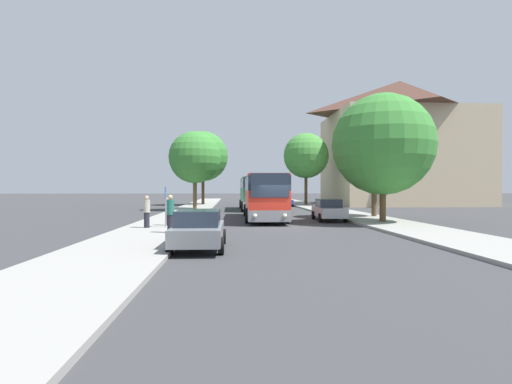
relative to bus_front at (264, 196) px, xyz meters
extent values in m
plane|color=#38383A|center=(0.53, -5.99, -1.73)|extent=(300.00, 300.00, 0.00)
cube|color=gray|center=(-6.47, -5.99, -1.66)|extent=(4.00, 120.00, 0.15)
cube|color=gray|center=(7.53, -5.99, -1.66)|extent=(4.00, 120.00, 0.15)
cube|color=#C6B28E|center=(21.14, 24.94, 4.58)|extent=(18.88, 15.56, 12.62)
pyramid|color=#513328|center=(21.14, 24.94, 13.22)|extent=(18.88, 15.56, 4.67)
cube|color=gray|center=(0.00, 0.01, -1.11)|extent=(2.77, 11.49, 0.70)
cube|color=red|center=(0.00, 0.01, -0.16)|extent=(2.77, 11.49, 1.18)
cube|color=#232D3D|center=(0.00, 0.01, 0.90)|extent=(2.79, 11.27, 0.95)
cube|color=red|center=(0.00, 0.01, 1.44)|extent=(2.71, 11.26, 0.12)
cube|color=#232D3D|center=(-0.10, -5.74, 0.75)|extent=(2.31, 0.10, 1.45)
sphere|color=#F4EAC1|center=(-1.00, -5.74, -1.07)|extent=(0.24, 0.24, 0.24)
sphere|color=#F4EAC1|center=(0.80, -5.78, -1.07)|extent=(0.24, 0.24, 0.24)
cylinder|color=black|center=(-1.34, -3.40, -1.23)|extent=(0.32, 1.00, 1.00)
cylinder|color=black|center=(1.23, -3.44, -1.23)|extent=(0.32, 1.00, 1.00)
cylinder|color=black|center=(-1.23, 3.47, -1.23)|extent=(0.32, 1.00, 1.00)
cylinder|color=black|center=(1.34, 3.43, -1.23)|extent=(0.32, 1.00, 1.00)
cube|color=silver|center=(0.01, 13.08, -1.11)|extent=(2.64, 10.26, 0.70)
cube|color=#23844C|center=(0.01, 13.08, -0.07)|extent=(2.64, 10.26, 1.38)
cube|color=#232D3D|center=(0.01, 13.08, 1.10)|extent=(2.67, 10.06, 0.95)
cube|color=#23844C|center=(0.01, 13.08, 1.63)|extent=(2.59, 10.06, 0.12)
cube|color=#232D3D|center=(0.04, 7.93, 0.95)|extent=(2.32, 0.07, 1.45)
sphere|color=#F4EAC1|center=(-0.86, 7.90, -1.07)|extent=(0.24, 0.24, 0.24)
sphere|color=#F4EAC1|center=(0.95, 7.92, -1.07)|extent=(0.24, 0.24, 0.24)
cylinder|color=black|center=(-1.26, 10.00, -1.23)|extent=(0.31, 1.00, 1.00)
cylinder|color=black|center=(1.32, 10.02, -1.23)|extent=(0.31, 1.00, 1.00)
cylinder|color=black|center=(-1.30, 16.15, -1.23)|extent=(0.31, 1.00, 1.00)
cylinder|color=black|center=(1.28, 16.16, -1.23)|extent=(0.31, 1.00, 1.00)
cube|color=slate|center=(-3.64, -14.19, -1.12)|extent=(1.82, 4.42, 0.61)
cube|color=#232D3D|center=(-3.64, -14.37, -0.53)|extent=(1.59, 2.30, 0.57)
cylinder|color=black|center=(-4.52, -12.82, -1.42)|extent=(0.21, 0.62, 0.62)
cylinder|color=black|center=(-2.74, -12.84, -1.42)|extent=(0.21, 0.62, 0.62)
cylinder|color=black|center=(-4.54, -15.55, -1.42)|extent=(0.21, 0.62, 0.62)
cylinder|color=black|center=(-2.77, -15.57, -1.42)|extent=(0.21, 0.62, 0.62)
cube|color=#B7B7BC|center=(4.50, -1.58, -1.09)|extent=(1.93, 4.64, 0.66)
cube|color=#232D3D|center=(4.51, -1.40, -0.48)|extent=(1.62, 2.44, 0.57)
cylinder|color=black|center=(5.29, -3.03, -1.42)|extent=(0.23, 0.63, 0.62)
cylinder|color=black|center=(3.57, -2.95, -1.42)|extent=(0.23, 0.63, 0.62)
cylinder|color=black|center=(5.42, -0.21, -1.42)|extent=(0.23, 0.63, 0.62)
cylinder|color=black|center=(3.70, -0.12, -1.42)|extent=(0.23, 0.63, 0.62)
cube|color=#233D9E|center=(4.34, 20.67, -1.14)|extent=(1.72, 4.09, 0.56)
cube|color=#232D3D|center=(4.34, 20.84, -0.64)|extent=(1.51, 2.13, 0.44)
cylinder|color=black|center=(5.19, 19.40, -1.42)|extent=(0.20, 0.62, 0.62)
cylinder|color=black|center=(3.48, 19.41, -1.42)|extent=(0.20, 0.62, 0.62)
cylinder|color=black|center=(5.20, 21.94, -1.42)|extent=(0.20, 0.62, 0.62)
cylinder|color=black|center=(3.50, 21.94, -1.42)|extent=(0.20, 0.62, 0.62)
cylinder|color=gray|center=(-6.03, -7.11, -0.45)|extent=(0.08, 0.08, 2.27)
cube|color=#1E56A3|center=(-6.03, -7.11, 0.34)|extent=(0.03, 0.45, 0.60)
cylinder|color=#23232D|center=(-6.08, -5.96, -1.20)|extent=(0.30, 0.30, 0.77)
cylinder|color=navy|center=(-6.08, -5.96, -0.49)|extent=(0.36, 0.36, 0.64)
sphere|color=tan|center=(-6.08, -5.96, -0.07)|extent=(0.21, 0.21, 0.21)
cylinder|color=#23232D|center=(-5.37, -9.84, -1.14)|extent=(0.30, 0.30, 0.87)
cylinder|color=#236656|center=(-5.37, -9.84, -0.35)|extent=(0.36, 0.36, 0.73)
sphere|color=tan|center=(-5.37, -9.84, 0.13)|extent=(0.24, 0.24, 0.24)
cylinder|color=#23232D|center=(-7.02, -7.31, -1.16)|extent=(0.30, 0.30, 0.83)
cylinder|color=#B2A899|center=(-7.02, -7.31, -0.40)|extent=(0.36, 0.36, 0.69)
sphere|color=tan|center=(-7.02, -7.31, 0.06)|extent=(0.23, 0.23, 0.23)
cylinder|color=brown|center=(-6.15, 12.22, 0.09)|extent=(0.40, 0.40, 3.34)
sphere|color=#387F33|center=(-6.15, 12.22, 3.78)|extent=(5.38, 5.38, 5.38)
cylinder|color=#47331E|center=(-6.17, 24.55, 0.38)|extent=(0.40, 0.40, 3.92)
sphere|color=#387F33|center=(-6.17, 24.55, 4.86)|extent=(6.71, 6.71, 6.71)
cylinder|color=#513D23|center=(7.52, 22.90, 0.53)|extent=(0.40, 0.40, 4.22)
sphere|color=#428938|center=(7.52, 22.90, 4.88)|extent=(5.98, 5.98, 5.98)
cylinder|color=#513D23|center=(7.36, -4.29, -0.31)|extent=(0.40, 0.40, 2.54)
sphere|color=#387F33|center=(7.36, -4.29, 3.41)|extent=(6.51, 6.51, 6.51)
cylinder|color=brown|center=(8.64, 0.75, 0.36)|extent=(0.40, 0.40, 3.88)
sphere|color=#2D7028|center=(8.64, 0.75, 4.22)|extent=(5.12, 5.12, 5.12)
camera|label=1|loc=(-2.43, -29.42, 0.58)|focal=28.00mm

